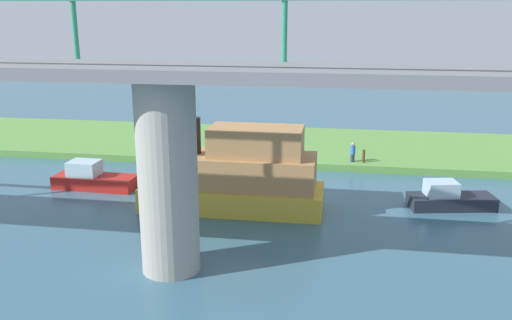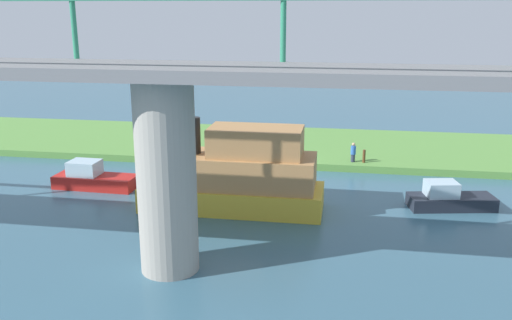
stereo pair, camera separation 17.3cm
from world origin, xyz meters
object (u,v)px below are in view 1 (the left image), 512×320
object	(u,v)px
person_on_bank	(353,152)
riverboat_paddlewheel	(93,178)
bridge_pylon	(168,178)
motorboat_red	(239,176)
mooring_post	(364,156)
pontoon_yellow	(449,198)

from	to	relation	value
person_on_bank	riverboat_paddlewheel	xyz separation A→B (m)	(16.22, 6.99, -0.59)
bridge_pylon	motorboat_red	xyz separation A→B (m)	(-1.49, -7.76, -2.24)
person_on_bank	motorboat_red	world-z (taller)	motorboat_red
bridge_pylon	mooring_post	xyz separation A→B (m)	(-8.67, -16.95, -3.21)
person_on_bank	riverboat_paddlewheel	size ratio (longest dim) A/B	0.27
bridge_pylon	person_on_bank	size ratio (longest dim) A/B	5.99
motorboat_red	riverboat_paddlewheel	size ratio (longest dim) A/B	1.95
mooring_post	motorboat_red	xyz separation A→B (m)	(7.17, 9.19, 0.97)
bridge_pylon	mooring_post	size ratio (longest dim) A/B	9.09
riverboat_paddlewheel	bridge_pylon	bearing A→B (deg)	129.72
motorboat_red	pontoon_yellow	bearing A→B (deg)	-170.17
mooring_post	pontoon_yellow	size ratio (longest dim) A/B	0.18
motorboat_red	riverboat_paddlewheel	xyz separation A→B (m)	(9.81, -2.26, -1.31)
bridge_pylon	mooring_post	distance (m)	19.30
bridge_pylon	pontoon_yellow	bearing A→B (deg)	-143.51
motorboat_red	riverboat_paddlewheel	world-z (taller)	motorboat_red
mooring_post	pontoon_yellow	xyz separation A→B (m)	(-4.57, 7.16, -0.39)
mooring_post	motorboat_red	bearing A→B (deg)	52.03
bridge_pylon	riverboat_paddlewheel	size ratio (longest dim) A/B	1.60
mooring_post	pontoon_yellow	world-z (taller)	pontoon_yellow
bridge_pylon	pontoon_yellow	xyz separation A→B (m)	(-13.24, -9.79, -3.60)
mooring_post	riverboat_paddlewheel	world-z (taller)	riverboat_paddlewheel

